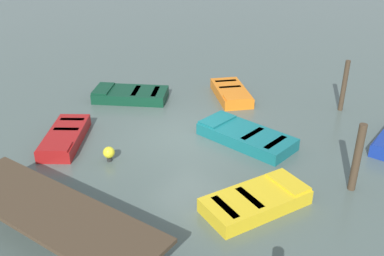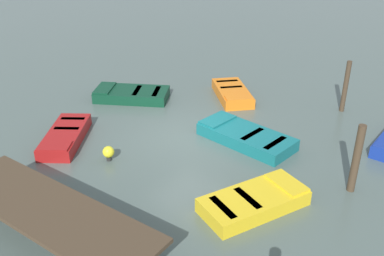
{
  "view_description": "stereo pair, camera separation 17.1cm",
  "coord_description": "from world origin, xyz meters",
  "px_view_note": "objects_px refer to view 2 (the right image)",
  "views": [
    {
      "loc": [
        -8.08,
        10.26,
        6.91
      ],
      "look_at": [
        0.0,
        0.0,
        0.35
      ],
      "focal_mm": 40.54,
      "sensor_mm": 36.0,
      "label": 1
    },
    {
      "loc": [
        -8.21,
        10.16,
        6.91
      ],
      "look_at": [
        0.0,
        0.0,
        0.35
      ],
      "focal_mm": 40.54,
      "sensor_mm": 36.0,
      "label": 2
    }
  ],
  "objects_px": {
    "rowboat_teal": "(245,136)",
    "rowboat_dark_green": "(131,94)",
    "mooring_piling_mid_right": "(345,87)",
    "mooring_piling_far_left": "(356,159)",
    "rowboat_red": "(65,136)",
    "rowboat_orange": "(232,93)",
    "rowboat_yellow": "(254,201)",
    "marker_buoy": "(108,152)",
    "dock_segment": "(49,212)"
  },
  "relations": [
    {
      "from": "dock_segment",
      "to": "rowboat_dark_green",
      "type": "height_order",
      "value": "dock_segment"
    },
    {
      "from": "rowboat_orange",
      "to": "mooring_piling_mid_right",
      "type": "relative_size",
      "value": 1.38
    },
    {
      "from": "mooring_piling_mid_right",
      "to": "mooring_piling_far_left",
      "type": "relative_size",
      "value": 1.0
    },
    {
      "from": "rowboat_red",
      "to": "marker_buoy",
      "type": "distance_m",
      "value": 2.03
    },
    {
      "from": "dock_segment",
      "to": "rowboat_orange",
      "type": "relative_size",
      "value": 2.15
    },
    {
      "from": "dock_segment",
      "to": "rowboat_teal",
      "type": "bearing_deg",
      "value": -100.55
    },
    {
      "from": "rowboat_red",
      "to": "rowboat_yellow",
      "type": "bearing_deg",
      "value": 60.21
    },
    {
      "from": "rowboat_teal",
      "to": "mooring_piling_mid_right",
      "type": "relative_size",
      "value": 1.65
    },
    {
      "from": "rowboat_teal",
      "to": "mooring_piling_mid_right",
      "type": "height_order",
      "value": "mooring_piling_mid_right"
    },
    {
      "from": "rowboat_yellow",
      "to": "mooring_piling_mid_right",
      "type": "xyz_separation_m",
      "value": [
        0.6,
        -7.37,
        0.78
      ]
    },
    {
      "from": "rowboat_red",
      "to": "mooring_piling_mid_right",
      "type": "xyz_separation_m",
      "value": [
        -6.18,
        -8.25,
        0.78
      ]
    },
    {
      "from": "rowboat_teal",
      "to": "rowboat_yellow",
      "type": "distance_m",
      "value": 3.6
    },
    {
      "from": "rowboat_teal",
      "to": "rowboat_yellow",
      "type": "xyz_separation_m",
      "value": [
        -2.13,
        2.9,
        0.0
      ]
    },
    {
      "from": "dock_segment",
      "to": "rowboat_orange",
      "type": "distance_m",
      "value": 9.97
    },
    {
      "from": "rowboat_teal",
      "to": "rowboat_red",
      "type": "xyz_separation_m",
      "value": [
        4.65,
        3.78,
        0.0
      ]
    },
    {
      "from": "dock_segment",
      "to": "rowboat_red",
      "type": "xyz_separation_m",
      "value": [
        3.83,
        -3.15,
        -0.62
      ]
    },
    {
      "from": "rowboat_yellow",
      "to": "marker_buoy",
      "type": "bearing_deg",
      "value": 120.09
    },
    {
      "from": "dock_segment",
      "to": "marker_buoy",
      "type": "distance_m",
      "value": 3.77
    },
    {
      "from": "rowboat_red",
      "to": "mooring_piling_mid_right",
      "type": "height_order",
      "value": "mooring_piling_mid_right"
    },
    {
      "from": "rowboat_yellow",
      "to": "rowboat_red",
      "type": "xyz_separation_m",
      "value": [
        6.79,
        0.88,
        -0.0
      ]
    },
    {
      "from": "rowboat_yellow",
      "to": "mooring_piling_far_left",
      "type": "height_order",
      "value": "mooring_piling_far_left"
    },
    {
      "from": "rowboat_yellow",
      "to": "rowboat_orange",
      "type": "height_order",
      "value": "same"
    },
    {
      "from": "mooring_piling_far_left",
      "to": "rowboat_yellow",
      "type": "bearing_deg",
      "value": 54.97
    },
    {
      "from": "mooring_piling_mid_right",
      "to": "rowboat_dark_green",
      "type": "bearing_deg",
      "value": 30.91
    },
    {
      "from": "dock_segment",
      "to": "rowboat_red",
      "type": "relative_size",
      "value": 2.06
    },
    {
      "from": "rowboat_teal",
      "to": "mooring_piling_mid_right",
      "type": "distance_m",
      "value": 4.79
    },
    {
      "from": "mooring_piling_mid_right",
      "to": "mooring_piling_far_left",
      "type": "height_order",
      "value": "mooring_piling_far_left"
    },
    {
      "from": "rowboat_orange",
      "to": "mooring_piling_mid_right",
      "type": "height_order",
      "value": "mooring_piling_mid_right"
    },
    {
      "from": "mooring_piling_mid_right",
      "to": "rowboat_orange",
      "type": "bearing_deg",
      "value": 21.61
    },
    {
      "from": "rowboat_dark_green",
      "to": "marker_buoy",
      "type": "relative_size",
      "value": 6.71
    },
    {
      "from": "rowboat_teal",
      "to": "rowboat_dark_green",
      "type": "bearing_deg",
      "value": 2.38
    },
    {
      "from": "rowboat_red",
      "to": "mooring_piling_far_left",
      "type": "xyz_separation_m",
      "value": [
        -8.44,
        -3.24,
        0.78
      ]
    },
    {
      "from": "rowboat_red",
      "to": "marker_buoy",
      "type": "height_order",
      "value": "marker_buoy"
    },
    {
      "from": "rowboat_orange",
      "to": "mooring_piling_far_left",
      "type": "relative_size",
      "value": 1.37
    },
    {
      "from": "rowboat_teal",
      "to": "mooring_piling_far_left",
      "type": "distance_m",
      "value": 3.9
    },
    {
      "from": "marker_buoy",
      "to": "dock_segment",
      "type": "bearing_deg",
      "value": 118.83
    },
    {
      "from": "rowboat_red",
      "to": "rowboat_orange",
      "type": "bearing_deg",
      "value": 124.79
    },
    {
      "from": "rowboat_dark_green",
      "to": "mooring_piling_mid_right",
      "type": "height_order",
      "value": "mooring_piling_mid_right"
    },
    {
      "from": "rowboat_dark_green",
      "to": "mooring_piling_far_left",
      "type": "height_order",
      "value": "mooring_piling_far_left"
    },
    {
      "from": "rowboat_yellow",
      "to": "mooring_piling_mid_right",
      "type": "relative_size",
      "value": 1.53
    },
    {
      "from": "rowboat_red",
      "to": "rowboat_orange",
      "type": "xyz_separation_m",
      "value": [
        -2.17,
        -6.66,
        0.0
      ]
    },
    {
      "from": "rowboat_yellow",
      "to": "rowboat_red",
      "type": "height_order",
      "value": "same"
    },
    {
      "from": "dock_segment",
      "to": "marker_buoy",
      "type": "bearing_deg",
      "value": -64.9
    },
    {
      "from": "rowboat_teal",
      "to": "rowboat_red",
      "type": "relative_size",
      "value": 1.15
    },
    {
      "from": "rowboat_dark_green",
      "to": "rowboat_teal",
      "type": "height_order",
      "value": "same"
    },
    {
      "from": "rowboat_teal",
      "to": "mooring_piling_far_left",
      "type": "bearing_deg",
      "value": 176.18
    },
    {
      "from": "rowboat_yellow",
      "to": "marker_buoy",
      "type": "relative_size",
      "value": 6.35
    },
    {
      "from": "dock_segment",
      "to": "mooring_piling_far_left",
      "type": "distance_m",
      "value": 7.88
    },
    {
      "from": "dock_segment",
      "to": "rowboat_red",
      "type": "height_order",
      "value": "dock_segment"
    },
    {
      "from": "mooring_piling_far_left",
      "to": "dock_segment",
      "type": "bearing_deg",
      "value": 54.16
    }
  ]
}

